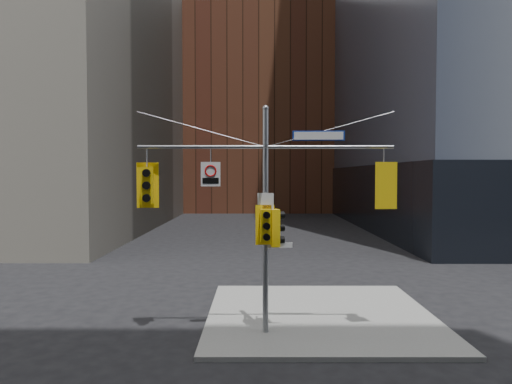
{
  "coord_description": "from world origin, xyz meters",
  "views": [
    {
      "loc": [
        -0.28,
        -12.27,
        5.13
      ],
      "look_at": [
        -0.3,
        2.0,
        4.59
      ],
      "focal_mm": 32.0,
      "sensor_mm": 36.0,
      "label": 1
    }
  ],
  "objects_px": {
    "traffic_light_west_arm": "(147,185)",
    "regulatory_sign_arm": "(211,173)",
    "traffic_light_east_arm": "(384,185)",
    "traffic_light_pole_side": "(276,228)",
    "traffic_light_pole_front": "(266,225)",
    "signal_assembly": "(266,198)",
    "street_sign_blade": "(319,136)"
  },
  "relations": [
    {
      "from": "signal_assembly",
      "to": "traffic_light_pole_front",
      "type": "bearing_deg",
      "value": -90.15
    },
    {
      "from": "street_sign_blade",
      "to": "regulatory_sign_arm",
      "type": "relative_size",
      "value": 2.14
    },
    {
      "from": "traffic_light_pole_side",
      "to": "traffic_light_east_arm",
      "type": "bearing_deg",
      "value": -104.95
    },
    {
      "from": "traffic_light_pole_front",
      "to": "regulatory_sign_arm",
      "type": "distance_m",
      "value": 2.36
    },
    {
      "from": "traffic_light_east_arm",
      "to": "traffic_light_pole_front",
      "type": "xyz_separation_m",
      "value": [
        -3.7,
        -0.27,
        -1.23
      ]
    },
    {
      "from": "traffic_light_east_arm",
      "to": "traffic_light_pole_front",
      "type": "height_order",
      "value": "traffic_light_east_arm"
    },
    {
      "from": "signal_assembly",
      "to": "traffic_light_east_arm",
      "type": "bearing_deg",
      "value": 0.0
    },
    {
      "from": "signal_assembly",
      "to": "regulatory_sign_arm",
      "type": "relative_size",
      "value": 10.52
    },
    {
      "from": "traffic_light_west_arm",
      "to": "street_sign_blade",
      "type": "height_order",
      "value": "street_sign_blade"
    },
    {
      "from": "signal_assembly",
      "to": "regulatory_sign_arm",
      "type": "xyz_separation_m",
      "value": [
        -1.72,
        -0.02,
        0.76
      ]
    },
    {
      "from": "signal_assembly",
      "to": "regulatory_sign_arm",
      "type": "distance_m",
      "value": 1.88
    },
    {
      "from": "traffic_light_pole_front",
      "to": "regulatory_sign_arm",
      "type": "bearing_deg",
      "value": 165.13
    },
    {
      "from": "street_sign_blade",
      "to": "traffic_light_pole_side",
      "type": "bearing_deg",
      "value": -178.78
    },
    {
      "from": "regulatory_sign_arm",
      "to": "traffic_light_pole_front",
      "type": "bearing_deg",
      "value": -13.92
    },
    {
      "from": "traffic_light_east_arm",
      "to": "traffic_light_pole_front",
      "type": "distance_m",
      "value": 3.91
    },
    {
      "from": "traffic_light_west_arm",
      "to": "traffic_light_east_arm",
      "type": "xyz_separation_m",
      "value": [
        7.41,
        -0.01,
        -0.0
      ]
    },
    {
      "from": "signal_assembly",
      "to": "traffic_light_pole_side",
      "type": "distance_m",
      "value": 1.01
    },
    {
      "from": "signal_assembly",
      "to": "street_sign_blade",
      "type": "height_order",
      "value": "signal_assembly"
    },
    {
      "from": "traffic_light_pole_side",
      "to": "traffic_light_pole_front",
      "type": "distance_m",
      "value": 0.45
    },
    {
      "from": "traffic_light_pole_side",
      "to": "regulatory_sign_arm",
      "type": "distance_m",
      "value": 2.67
    },
    {
      "from": "signal_assembly",
      "to": "traffic_light_pole_side",
      "type": "relative_size",
      "value": 6.84
    },
    {
      "from": "traffic_light_pole_side",
      "to": "signal_assembly",
      "type": "bearing_deg",
      "value": 78.79
    },
    {
      "from": "traffic_light_west_arm",
      "to": "traffic_light_east_arm",
      "type": "relative_size",
      "value": 0.99
    },
    {
      "from": "regulatory_sign_arm",
      "to": "signal_assembly",
      "type": "bearing_deg",
      "value": -5.07
    },
    {
      "from": "signal_assembly",
      "to": "traffic_light_pole_side",
      "type": "height_order",
      "value": "signal_assembly"
    },
    {
      "from": "traffic_light_pole_front",
      "to": "street_sign_blade",
      "type": "distance_m",
      "value": 3.25
    },
    {
      "from": "traffic_light_east_arm",
      "to": "street_sign_blade",
      "type": "bearing_deg",
      "value": -7.85
    },
    {
      "from": "traffic_light_west_arm",
      "to": "traffic_light_pole_front",
      "type": "distance_m",
      "value": 3.92
    },
    {
      "from": "traffic_light_west_arm",
      "to": "traffic_light_pole_front",
      "type": "xyz_separation_m",
      "value": [
        3.71,
        -0.28,
        -1.23
      ]
    },
    {
      "from": "traffic_light_west_arm",
      "to": "regulatory_sign_arm",
      "type": "xyz_separation_m",
      "value": [
        1.99,
        -0.03,
        0.37
      ]
    },
    {
      "from": "traffic_light_east_arm",
      "to": "traffic_light_pole_front",
      "type": "relative_size",
      "value": 1.17
    },
    {
      "from": "traffic_light_west_arm",
      "to": "traffic_light_pole_front",
      "type": "relative_size",
      "value": 1.16
    }
  ]
}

